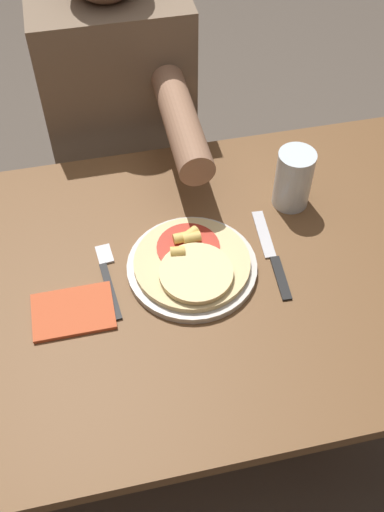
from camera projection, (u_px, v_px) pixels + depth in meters
ground_plane at (182, 436)px, 1.68m from camera, size 8.00×8.00×0.00m
dining_table at (178, 313)px, 1.20m from camera, size 1.19×0.72×0.74m
plate at (192, 267)px, 1.11m from camera, size 0.24×0.24×0.01m
pizza at (192, 263)px, 1.10m from camera, size 0.22×0.22×0.04m
fork at (108, 276)px, 1.11m from camera, size 0.03×0.18×0.00m
knife at (272, 255)px, 1.14m from camera, size 0.03×0.22×0.00m
drinking_glass at (293, 179)px, 1.18m from camera, size 0.07×0.07×0.13m
napkin at (73, 311)px, 1.05m from camera, size 0.14×0.10×0.01m
person_diner at (123, 127)px, 1.49m from camera, size 0.34×0.52×1.17m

